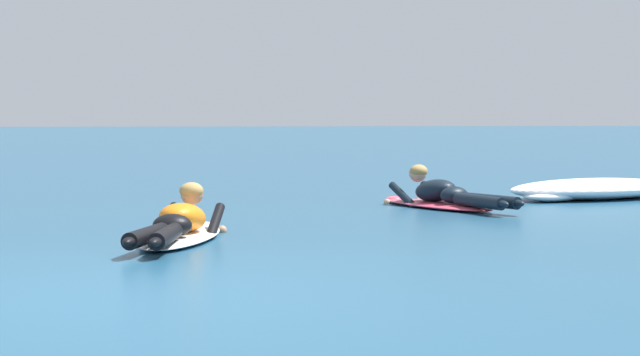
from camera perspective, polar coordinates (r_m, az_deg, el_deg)
The scene contains 4 objects.
ground_plane at distance 18.00m, azimuth -6.69°, elevation -0.52°, with size 120.00×120.00×0.00m, color navy.
surfer_near at distance 10.93m, azimuth -6.49°, elevation -2.21°, with size 0.96×2.61×0.54m.
surfer_far at distance 14.57m, azimuth 5.66°, elevation -0.86°, with size 1.40×2.47×0.53m.
whitewater_front at distance 16.41m, azimuth 12.45°, elevation -0.51°, with size 2.76×1.97×0.26m.
Camera 1 is at (0.48, -7.96, 1.17)m, focal length 69.91 mm.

